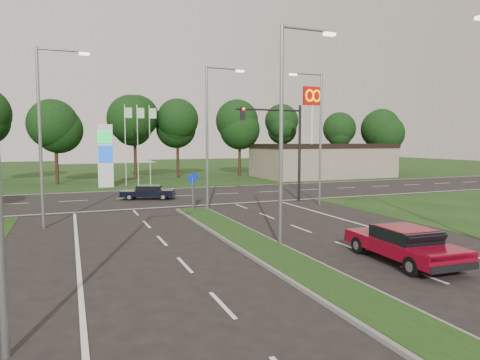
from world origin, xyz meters
name	(u,v)px	position (x,y,z in m)	size (l,w,h in m)	color
ground	(354,300)	(0.00, 0.00, 0.00)	(160.00, 160.00, 0.00)	black
verge_far	(123,171)	(0.00, 55.00, 0.00)	(160.00, 50.00, 0.02)	black
cross_road	(168,197)	(0.00, 24.00, 0.00)	(160.00, 12.00, 0.02)	black
median_kerb	(286,261)	(0.00, 4.00, 0.06)	(2.00, 26.00, 0.12)	slate
commercial_building	(322,161)	(22.00, 36.00, 2.00)	(16.00, 9.00, 4.00)	gray
streetlight_median_near	(286,124)	(1.00, 6.00, 5.08)	(2.53, 0.22, 9.00)	gray
streetlight_median_far	(210,130)	(1.00, 16.00, 5.08)	(2.53, 0.22, 9.00)	gray
streetlight_left_near	(5,105)	(-8.30, 0.00, 5.08)	(2.53, 0.22, 9.00)	gray
streetlight_left_far	(44,127)	(-8.30, 14.00, 5.08)	(2.53, 0.22, 9.00)	gray
streetlight_right_far	(318,131)	(8.80, 16.00, 5.08)	(2.53, 0.22, 9.00)	gray
traffic_signal	(284,138)	(7.19, 18.00, 4.65)	(5.10, 0.42, 7.00)	black
median_signs	(193,184)	(0.00, 16.40, 1.71)	(1.16, 1.76, 2.38)	gray
gas_pylon	(108,154)	(-3.79, 33.05, 3.20)	(5.80, 1.26, 8.00)	silver
mcdonalds_sign	(312,109)	(18.00, 31.97, 7.99)	(2.20, 0.47, 10.40)	silver
treeline_far	(138,120)	(0.10, 39.93, 6.83)	(6.00, 6.00, 9.90)	black
red_sedan	(404,243)	(4.00, 2.46, 0.69)	(2.20, 4.81, 1.29)	maroon
navy_sedan	(148,192)	(-1.72, 22.95, 0.57)	(4.19, 2.80, 1.07)	black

